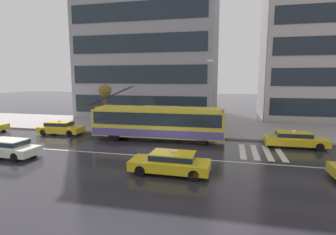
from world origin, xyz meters
The scene contains 18 objects.
ground_plane centered at (0.00, 0.00, 0.00)m, with size 160.00×160.00×0.00m, color #26242A.
sidewalk_slab centered at (0.00, 10.36, 0.07)m, with size 80.00×10.00×0.14m, color gray.
crosswalk_stripe_edge_near centered at (6.00, 1.68, 0.00)m, with size 0.44×4.40×0.01m, color beige.
crosswalk_stripe_inner_a centered at (6.90, 1.68, 0.00)m, with size 0.44×4.40×0.01m, color beige.
crosswalk_stripe_center centered at (7.80, 1.68, 0.00)m, with size 0.44×4.40×0.01m, color beige.
crosswalk_stripe_inner_b centered at (8.70, 1.68, 0.00)m, with size 0.44×4.40×0.01m, color beige.
lane_centre_line centered at (0.00, -1.20, 0.00)m, with size 72.00×0.14×0.01m, color silver.
trolleybus centered at (-1.18, 3.76, 1.63)m, with size 12.49×2.77×4.81m.
taxi_ahead_of_bus centered at (10.09, 3.82, 0.70)m, with size 4.70×1.77×1.39m.
taxi_oncoming_near centered at (1.75, -4.27, 0.70)m, with size 4.63×1.90×1.39m.
taxi_queued_behind_bus centered at (-11.24, 3.97, 0.70)m, with size 4.33×2.01×1.39m.
private_car_oncoming centered at (-10.16, -3.66, 0.70)m, with size 4.66×1.94×1.26m.
bus_shelter centered at (-1.83, 7.00, 2.05)m, with size 3.52×1.72×2.55m.
pedestrian_at_shelter centered at (2.52, 6.88, 1.73)m, with size 1.45×1.45×1.96m.
pedestrian_approaching_curb centered at (0.06, 7.25, 1.09)m, with size 0.44×0.44×1.62m.
street_lamp centered at (3.04, 6.45, 4.27)m, with size 0.60×0.32×7.03m.
street_tree_bare centered at (-8.68, 8.67, 3.88)m, with size 1.62×1.87×4.71m.
office_tower_corner_left centered at (-6.66, 20.74, 15.67)m, with size 19.18×14.29×31.32m.
Camera 1 is at (4.96, -18.75, 5.47)m, focal length 28.51 mm.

